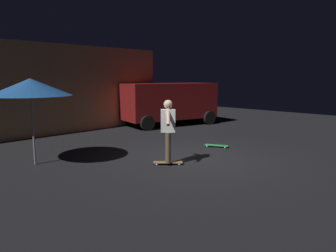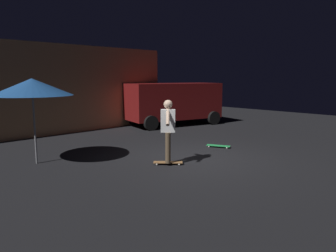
{
  "view_description": "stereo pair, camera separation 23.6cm",
  "coord_description": "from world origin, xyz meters",
  "views": [
    {
      "loc": [
        -7.05,
        -5.76,
        2.33
      ],
      "look_at": [
        -1.01,
        0.07,
        1.05
      ],
      "focal_mm": 34.32,
      "sensor_mm": 36.0,
      "label": 1
    },
    {
      "loc": [
        -6.88,
        -5.92,
        2.33
      ],
      "look_at": [
        -1.01,
        0.07,
        1.05
      ],
      "focal_mm": 34.32,
      "sensor_mm": 36.0,
      "label": 2
    }
  ],
  "objects": [
    {
      "name": "skater",
      "position": [
        -1.01,
        0.07,
        1.04
      ],
      "size": [
        0.76,
        0.76,
        1.67
      ],
      "color": "brown",
      "rests_on": "skateboard_ridden"
    },
    {
      "name": "patio_umbrella",
      "position": [
        -3.49,
        2.65,
        2.07
      ],
      "size": [
        2.1,
        2.1,
        2.3
      ],
      "color": "slate",
      "rests_on": "ground_plane"
    },
    {
      "name": "skateboard_ridden",
      "position": [
        -1.01,
        0.07,
        0.06
      ],
      "size": [
        0.69,
        0.69,
        0.07
      ],
      "color": "olive",
      "rests_on": "ground_plane"
    },
    {
      "name": "low_building",
      "position": [
        -1.28,
        8.3,
        1.83
      ],
      "size": [
        11.5,
        3.72,
        3.66
      ],
      "color": "#AD7F56",
      "rests_on": "ground_plane"
    },
    {
      "name": "skateboard_spare",
      "position": [
        1.68,
        0.4,
        0.06
      ],
      "size": [
        0.5,
        0.79,
        0.07
      ],
      "color": "green",
      "rests_on": "ground_plane"
    },
    {
      "name": "parked_van",
      "position": [
        4.3,
        5.12,
        1.16
      ],
      "size": [
        4.92,
        3.13,
        2.03
      ],
      "color": "maroon",
      "rests_on": "ground_plane"
    },
    {
      "name": "ground_plane",
      "position": [
        0.0,
        0.0,
        0.0
      ],
      "size": [
        28.0,
        28.0,
        0.0
      ],
      "primitive_type": "plane",
      "color": "black"
    }
  ]
}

